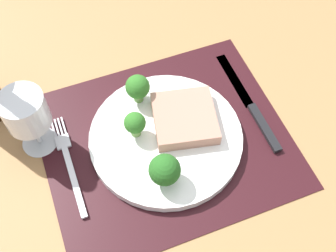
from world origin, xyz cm
name	(u,v)px	position (x,y,z in cm)	size (l,w,h in cm)	color
ground_plane	(166,145)	(0.00, 0.00, -1.50)	(140.00, 110.00, 3.00)	#996D42
placemat	(166,141)	(0.00, 0.00, 0.15)	(40.79, 34.64, 0.30)	black
plate	(166,138)	(0.00, 0.00, 1.10)	(25.73, 25.73, 1.60)	white
steak	(185,118)	(3.88, 1.32, 3.12)	(10.24, 10.48, 2.43)	tan
broccoli_near_steak	(165,170)	(-3.02, -7.50, 5.25)	(4.94, 4.94, 5.88)	#5B8942
broccoli_center	(135,124)	(-4.50, 2.16, 4.92)	(3.59, 3.59, 5.03)	#6B994C
broccoli_back_left	(138,87)	(-1.80, 8.64, 5.30)	(4.19, 4.19, 5.67)	#5B8942
fork	(69,163)	(-16.42, 1.42, 0.55)	(2.40, 19.20, 0.50)	silver
knife	(252,108)	(16.65, 0.53, 0.60)	(1.80, 23.00, 0.80)	black
wine_glass	(26,114)	(-20.01, 7.42, 8.66)	(7.04, 7.04, 12.39)	silver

